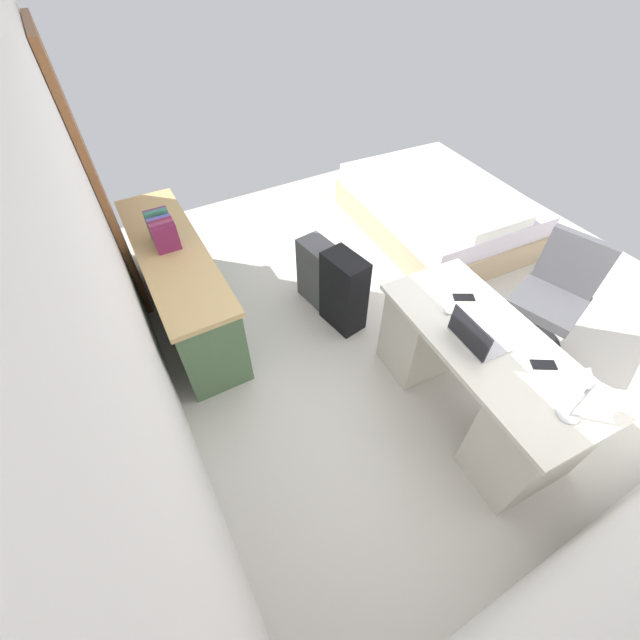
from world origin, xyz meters
TOP-DOWN VIEW (x-y plane):
  - ground_plane at (0.00, 0.00)m, footprint 5.06×5.06m
  - wall_back at (0.00, 2.02)m, footprint 4.06×0.10m
  - door_wooden at (1.48, 1.94)m, footprint 0.88×0.05m
  - desk at (-1.01, 0.21)m, footprint 1.48×0.75m
  - office_chair at (-0.80, -0.73)m, footprint 0.58×0.58m
  - credenza at (0.82, 1.64)m, footprint 1.80×0.48m
  - bed at (0.84, -1.07)m, footprint 1.99×1.52m
  - suitcase_black at (0.13, 0.52)m, footprint 0.39×0.27m
  - suitcase_spare_grey at (0.49, 0.55)m, footprint 0.39×0.27m
  - laptop at (-0.96, 0.31)m, footprint 0.32×0.24m
  - computer_mouse at (-0.71, 0.26)m, footprint 0.07×0.10m
  - cell_phone_near_laptop at (-1.28, 0.09)m, footprint 0.13×0.15m
  - cell_phone_by_mouse at (-0.65, 0.09)m, footprint 0.12×0.15m
  - desk_lamp at (-1.52, 0.25)m, footprint 0.16×0.11m
  - book_row at (0.90, 1.64)m, footprint 0.27×0.17m
  - figurine_small at (1.25, 1.64)m, footprint 0.08×0.08m

SIDE VIEW (x-z plane):
  - ground_plane at x=0.00m, z-range 0.00..0.00m
  - bed at x=0.84m, z-range -0.05..0.53m
  - suitcase_spare_grey at x=0.49m, z-range 0.00..0.58m
  - suitcase_black at x=0.13m, z-range 0.00..0.68m
  - credenza at x=0.82m, z-range 0.00..0.73m
  - desk at x=-1.01m, z-range 0.02..0.74m
  - office_chair at x=-0.80m, z-range -0.05..0.89m
  - cell_phone_near_laptop at x=-1.28m, z-range 0.72..0.73m
  - cell_phone_by_mouse at x=-0.65m, z-range 0.72..0.73m
  - computer_mouse at x=-0.71m, z-range 0.72..0.75m
  - laptop at x=-0.96m, z-range 0.67..0.88m
  - figurine_small at x=1.25m, z-range 0.73..0.84m
  - book_row at x=0.90m, z-range 0.72..0.95m
  - desk_lamp at x=-1.52m, z-range 0.81..1.15m
  - door_wooden at x=1.48m, z-range 0.00..2.04m
  - wall_back at x=0.00m, z-range 0.00..2.66m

